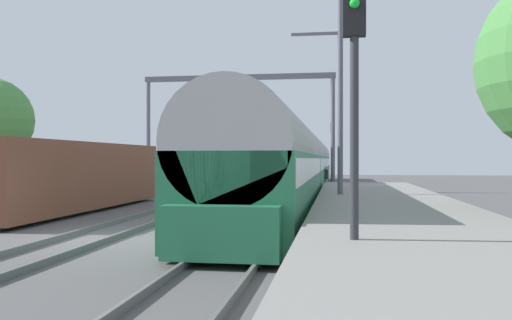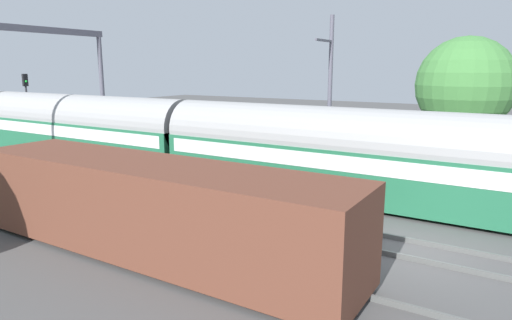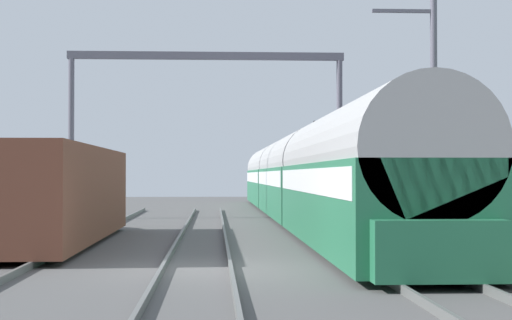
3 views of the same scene
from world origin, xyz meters
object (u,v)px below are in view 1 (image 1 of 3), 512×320
object	(u,v)px
freight_car	(71,176)
person_crossing	(324,176)
passenger_train	(302,162)
catenary_gantry	(238,107)
railway_signal_far	(333,145)
railway_signal_near	(354,94)

from	to	relation	value
freight_car	person_crossing	size ratio (longest dim) A/B	7.51
passenger_train	catenary_gantry	bearing A→B (deg)	173.93
person_crossing	railway_signal_far	distance (m)	8.34
passenger_train	freight_car	size ratio (longest dim) A/B	3.78
railway_signal_far	catenary_gantry	bearing A→B (deg)	-127.14
passenger_train	catenary_gantry	xyz separation A→B (m)	(-4.33, 0.46, 3.70)
passenger_train	railway_signal_near	xyz separation A→B (m)	(2.57, -26.26, 1.26)
freight_car	person_crossing	distance (m)	17.95
railway_signal_near	railway_signal_far	size ratio (longest dim) A/B	0.98
passenger_train	person_crossing	xyz separation A→B (m)	(1.44, 0.70, -0.94)
passenger_train	person_crossing	distance (m)	1.86
passenger_train	freight_car	world-z (taller)	passenger_train
freight_car	catenary_gantry	distance (m)	15.79
catenary_gantry	railway_signal_far	bearing A→B (deg)	52.86
person_crossing	catenary_gantry	size ratio (longest dim) A/B	0.13
railway_signal_near	freight_car	bearing A→B (deg)	132.79
railway_signal_far	catenary_gantry	world-z (taller)	catenary_gantry
person_crossing	railway_signal_far	xyz separation A→B (m)	(0.47, 8.01, 2.26)
person_crossing	catenary_gantry	xyz separation A→B (m)	(-5.77, -0.24, 4.64)
passenger_train	railway_signal_far	world-z (taller)	railway_signal_far
freight_car	person_crossing	bearing A→B (deg)	55.74
person_crossing	railway_signal_near	world-z (taller)	railway_signal_near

